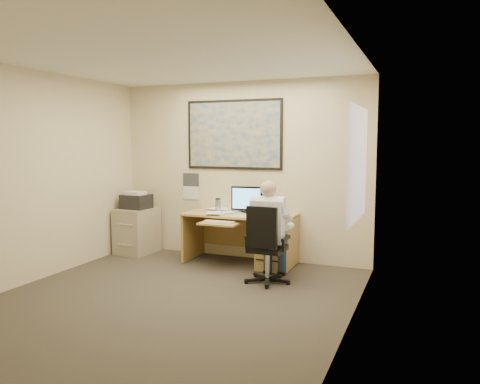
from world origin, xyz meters
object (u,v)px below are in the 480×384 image
at_px(desk, 262,235).
at_px(person, 268,232).
at_px(filing_cabinet, 137,226).
at_px(office_chair, 266,261).

distance_m(desk, person, 0.83).
relative_size(filing_cabinet, person, 0.77).
xyz_separation_m(office_chair, person, (-0.00, 0.08, 0.36)).
distance_m(office_chair, person, 0.37).
bearing_deg(filing_cabinet, desk, 4.52).
distance_m(filing_cabinet, person, 2.59).
bearing_deg(desk, office_chair, -66.72).
xyz_separation_m(filing_cabinet, office_chair, (2.48, -0.79, -0.14)).
xyz_separation_m(desk, filing_cabinet, (-2.13, -0.02, -0.02)).
height_order(desk, office_chair, desk).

